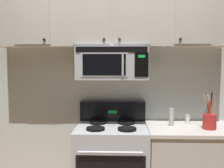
{
  "coord_description": "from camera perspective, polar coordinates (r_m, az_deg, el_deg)",
  "views": [
    {
      "loc": [
        0.1,
        -2.32,
        1.59
      ],
      "look_at": [
        0.0,
        0.49,
        1.35
      ],
      "focal_mm": 42.08,
      "sensor_mm": 36.0,
      "label": 1
    }
  ],
  "objects": [
    {
      "name": "back_wall",
      "position": [
        3.13,
        0.2,
        0.47
      ],
      "size": [
        5.2,
        0.1,
        2.7
      ],
      "primitive_type": "cube",
      "color": "silver",
      "rests_on": "ground_plane"
    },
    {
      "name": "counter_segment",
      "position": [
        3.07,
        16.57,
        -17.1
      ],
      "size": [
        0.93,
        0.65,
        0.9
      ],
      "color": "#BCB7AD",
      "rests_on": "ground_plane"
    },
    {
      "name": "utensil_crock_red",
      "position": [
        2.89,
        20.42,
        -7.25
      ],
      "size": [
        0.14,
        0.14,
        0.38
      ],
      "color": "red",
      "rests_on": "counter_segment"
    },
    {
      "name": "pepper_mill",
      "position": [
        2.92,
        12.81,
        -7.05
      ],
      "size": [
        0.05,
        0.05,
        0.19
      ],
      "primitive_type": "cylinder",
      "color": "#B7B2A8",
      "rests_on": "counter_segment"
    },
    {
      "name": "over_range_microwave",
      "position": [
        2.87,
        0.03,
        4.57
      ],
      "size": [
        0.76,
        0.43,
        0.35
      ],
      "color": "#B7BABF"
    },
    {
      "name": "stove_range",
      "position": [
        2.97,
        -0.05,
        -17.32
      ],
      "size": [
        0.76,
        0.69,
        1.12
      ],
      "color": "#B7BABF",
      "rests_on": "ground_plane"
    },
    {
      "name": "upper_cabinets",
      "position": [
        2.93,
        0.06,
        13.41
      ],
      "size": [
        2.5,
        0.36,
        0.55
      ],
      "color": "#BCB7AD"
    },
    {
      "name": "salt_shaker",
      "position": [
        3.04,
        16.1,
        -7.44
      ],
      "size": [
        0.04,
        0.04,
        0.1
      ],
      "color": "white",
      "rests_on": "counter_segment"
    }
  ]
}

